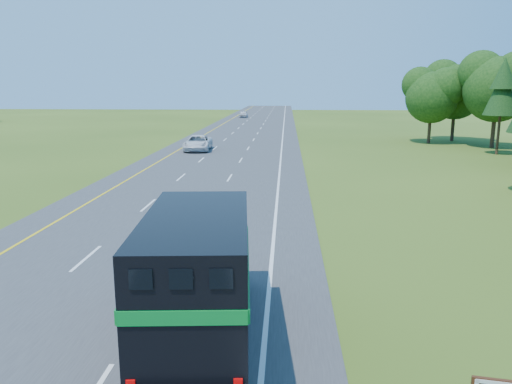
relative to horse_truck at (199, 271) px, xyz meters
The scene contains 5 objects.
road 36.30m from the horse_truck, 95.99° to the left, with size 15.00×260.00×0.04m, color #38383A.
lane_markings 36.30m from the horse_truck, 95.99° to the left, with size 11.15×260.00×0.01m.
horse_truck is the anchor object (origin of this frame).
white_suv 40.56m from the horse_truck, 100.12° to the left, with size 2.65×5.74×1.60m, color silver.
far_car 97.88m from the horse_truck, 94.24° to the left, with size 1.68×4.17×1.42m, color silver.
Camera 1 is at (6.02, 1.71, 6.69)m, focal length 35.00 mm.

